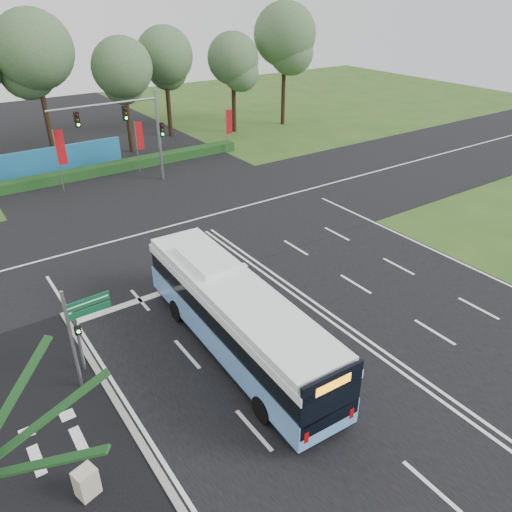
# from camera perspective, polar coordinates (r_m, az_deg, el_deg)

# --- Properties ---
(ground) EXTENTS (120.00, 120.00, 0.00)m
(ground) POSITION_cam_1_polar(r_m,az_deg,el_deg) (24.71, 5.84, -5.59)
(ground) COLOR #29501A
(ground) RESTS_ON ground
(road_main) EXTENTS (20.00, 120.00, 0.04)m
(road_main) POSITION_cam_1_polar(r_m,az_deg,el_deg) (24.69, 5.84, -5.55)
(road_main) COLOR black
(road_main) RESTS_ON ground
(road_cross) EXTENTS (120.00, 14.00, 0.05)m
(road_cross) POSITION_cam_1_polar(r_m,az_deg,el_deg) (33.48, -7.44, 4.00)
(road_cross) COLOR black
(road_cross) RESTS_ON ground
(bike_path) EXTENTS (5.00, 18.00, 0.06)m
(bike_path) POSITION_cam_1_polar(r_m,az_deg,el_deg) (18.50, -20.75, -22.08)
(bike_path) COLOR black
(bike_path) RESTS_ON ground
(kerb_strip) EXTENTS (0.25, 18.00, 0.12)m
(kerb_strip) POSITION_cam_1_polar(r_m,az_deg,el_deg) (18.78, -13.39, -19.53)
(kerb_strip) COLOR gray
(kerb_strip) RESTS_ON ground
(city_bus) EXTENTS (2.99, 12.21, 3.48)m
(city_bus) POSITION_cam_1_polar(r_m,az_deg,el_deg) (20.71, -2.29, -7.05)
(city_bus) COLOR #5E95DA
(city_bus) RESTS_ON ground
(pedestrian_signal) EXTENTS (0.26, 0.40, 3.09)m
(pedestrian_signal) POSITION_cam_1_polar(r_m,az_deg,el_deg) (20.93, -19.62, -8.77)
(pedestrian_signal) COLOR gray
(pedestrian_signal) RESTS_ON ground
(street_sign) EXTENTS (1.72, 0.19, 4.42)m
(street_sign) POSITION_cam_1_polar(r_m,az_deg,el_deg) (19.64, -19.56, -7.60)
(street_sign) COLOR gray
(street_sign) RESTS_ON ground
(utility_cabinet) EXTENTS (0.76, 0.69, 1.07)m
(utility_cabinet) POSITION_cam_1_polar(r_m,az_deg,el_deg) (17.39, -18.80, -23.34)
(utility_cabinet) COLOR #C0B69B
(utility_cabinet) RESTS_ON ground
(banner_flag_left) EXTENTS (0.70, 0.15, 4.77)m
(banner_flag_left) POSITION_cam_1_polar(r_m,az_deg,el_deg) (39.90, -21.49, 11.05)
(banner_flag_left) COLOR gray
(banner_flag_left) RESTS_ON ground
(banner_flag_mid) EXTENTS (0.62, 0.12, 4.24)m
(banner_flag_mid) POSITION_cam_1_polar(r_m,az_deg,el_deg) (42.90, -13.24, 12.92)
(banner_flag_mid) COLOR gray
(banner_flag_mid) RESTS_ON ground
(banner_flag_right) EXTENTS (0.59, 0.18, 4.06)m
(banner_flag_right) POSITION_cam_1_polar(r_m,az_deg,el_deg) (46.95, -3.17, 14.79)
(banner_flag_right) COLOR gray
(banner_flag_right) RESTS_ON ground
(traffic_light_gantry) EXTENTS (8.41, 0.28, 7.00)m
(traffic_light_gantry) POSITION_cam_1_polar(r_m,az_deg,el_deg) (39.46, -13.60, 14.39)
(traffic_light_gantry) COLOR gray
(traffic_light_gantry) RESTS_ON ground
(hedge) EXTENTS (22.00, 1.20, 0.80)m
(hedge) POSITION_cam_1_polar(r_m,az_deg,el_deg) (44.15, -15.24, 9.88)
(hedge) COLOR #193B15
(hedge) RESTS_ON ground
(blue_hoarding) EXTENTS (10.00, 0.30, 2.20)m
(blue_hoarding) POSITION_cam_1_polar(r_m,az_deg,el_deg) (45.21, -21.28, 10.31)
(blue_hoarding) COLOR #1A6391
(blue_hoarding) RESTS_ON ground
(eucalyptus_row) EXTENTS (48.07, 8.46, 12.55)m
(eucalyptus_row) POSITION_cam_1_polar(r_m,az_deg,el_deg) (48.49, -19.13, 20.66)
(eucalyptus_row) COLOR black
(eucalyptus_row) RESTS_ON ground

